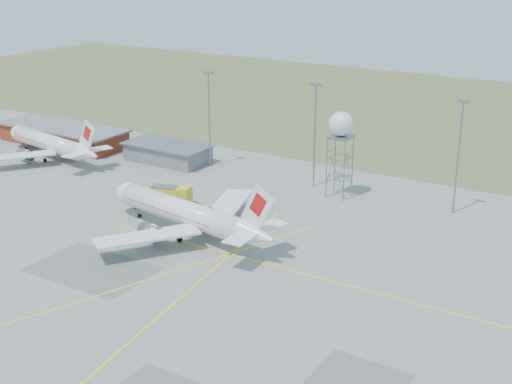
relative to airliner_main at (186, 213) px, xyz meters
The scene contains 12 objects.
ground 36.82m from the airliner_main, 63.59° to the right, with size 400.00×400.00×0.00m, color gray.
grass_strip 108.48m from the airliner_main, 81.36° to the left, with size 400.00×120.00×0.03m, color #556437.
building_orange 65.58m from the airliner_main, 153.56° to the left, with size 33.00×12.00×4.30m.
building_grey 42.43m from the airliner_main, 132.63° to the left, with size 19.00×10.00×3.90m.
mast_a 39.00m from the airliner_main, 119.41° to the left, with size 2.20×0.50×20.50m.
mast_b 34.79m from the airliner_main, 79.27° to the left, with size 2.20×0.50×20.50m.
mast_c 48.44m from the airliner_main, 44.06° to the left, with size 2.20×0.50×20.50m.
airliner_main is the anchor object (origin of this frame).
airliner_far 55.42m from the airliner_main, 159.75° to the left, with size 32.86×31.54×11.21m.
radar_tower 33.39m from the airliner_main, 66.34° to the left, with size 4.52×4.52×16.38m.
fire_truck 15.49m from the airliner_main, 138.39° to the left, with size 8.93×5.02×3.40m.
baggage_tug 15.90m from the airliner_main, 158.73° to the left, with size 2.42×1.99×1.82m.
Camera 1 is at (50.88, -53.27, 45.62)m, focal length 50.00 mm.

